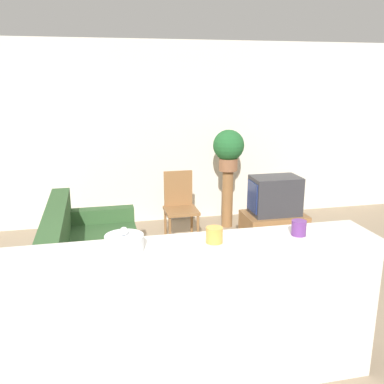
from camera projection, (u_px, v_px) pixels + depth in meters
ground_plane at (179, 356)px, 3.46m from camera, size 14.00×14.00×0.00m
wall_back at (134, 135)px, 6.33m from camera, size 9.00×0.06×2.70m
couch at (92, 263)px, 4.44m from camera, size 0.94×1.79×0.91m
tv_stand at (273, 229)px, 5.68m from camera, size 0.80×0.54×0.44m
television at (275, 195)px, 5.56m from camera, size 0.63×0.41×0.50m
wooden_chair at (180, 203)px, 5.86m from camera, size 0.44×0.44×0.93m
plant_stand at (227, 199)px, 6.34m from camera, size 0.16×0.16×0.86m
potted_plant at (229, 148)px, 6.15m from camera, size 0.45×0.45×0.59m
foreground_counter at (187, 317)px, 3.00m from camera, size 2.71×0.44×1.10m
decorative_bowl at (124, 242)px, 2.76m from camera, size 0.25×0.25×0.16m
candle_jar at (214, 235)px, 2.88m from camera, size 0.12×0.12×0.11m
coffee_tin at (299, 228)px, 3.02m from camera, size 0.10×0.10×0.11m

